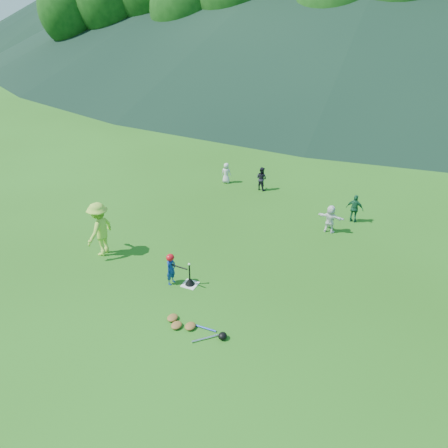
% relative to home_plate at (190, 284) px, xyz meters
% --- Properties ---
extents(ground, '(120.00, 120.00, 0.00)m').
position_rel_home_plate_xyz_m(ground, '(0.00, 0.00, -0.01)').
color(ground, '#225012').
rests_on(ground, ground).
extents(home_plate, '(0.45, 0.45, 0.02)m').
position_rel_home_plate_xyz_m(home_plate, '(0.00, 0.00, 0.00)').
color(home_plate, silver).
rests_on(home_plate, ground).
extents(baseball, '(0.08, 0.08, 0.08)m').
position_rel_home_plate_xyz_m(baseball, '(0.00, 0.00, 0.73)').
color(baseball, white).
rests_on(baseball, batting_tee).
extents(batter_child, '(0.28, 0.39, 1.00)m').
position_rel_home_plate_xyz_m(batter_child, '(-0.55, -0.16, 0.49)').
color(batter_child, navy).
rests_on(batter_child, ground).
extents(adult_coach, '(0.77, 1.26, 1.88)m').
position_rel_home_plate_xyz_m(adult_coach, '(-3.58, 0.38, 0.93)').
color(adult_coach, '#A0CF3C').
rests_on(adult_coach, ground).
extents(fielder_a, '(0.49, 0.34, 0.96)m').
position_rel_home_plate_xyz_m(fielder_a, '(-2.37, 7.96, 0.47)').
color(fielder_a, silver).
rests_on(fielder_a, ground).
extents(fielder_b, '(0.62, 0.54, 1.07)m').
position_rel_home_plate_xyz_m(fielder_b, '(-0.59, 7.86, 0.53)').
color(fielder_b, black).
rests_on(fielder_b, ground).
extents(fielder_c, '(0.68, 0.33, 1.12)m').
position_rel_home_plate_xyz_m(fielder_c, '(3.78, 6.35, 0.55)').
color(fielder_c, '#1A5938').
rests_on(fielder_c, ground).
extents(fielder_d, '(1.02, 0.40, 1.07)m').
position_rel_home_plate_xyz_m(fielder_d, '(3.10, 5.13, 0.53)').
color(fielder_d, white).
rests_on(fielder_d, ground).
extents(batting_tee, '(0.30, 0.30, 0.68)m').
position_rel_home_plate_xyz_m(batting_tee, '(0.00, 0.00, 0.12)').
color(batting_tee, black).
rests_on(batting_tee, home_plate).
extents(batter_gear, '(0.73, 0.26, 0.36)m').
position_rel_home_plate_xyz_m(batter_gear, '(-0.52, -0.16, 0.89)').
color(batter_gear, '#B90C15').
rests_on(batter_gear, ground).
extents(equipment_pile, '(1.80, 0.76, 0.19)m').
position_rel_home_plate_xyz_m(equipment_pile, '(0.94, -1.74, 0.06)').
color(equipment_pile, olive).
rests_on(equipment_pile, ground).
extents(outfield_fence, '(70.07, 0.08, 1.33)m').
position_rel_home_plate_xyz_m(outfield_fence, '(0.00, 28.00, 0.69)').
color(outfield_fence, gray).
rests_on(outfield_fence, ground).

